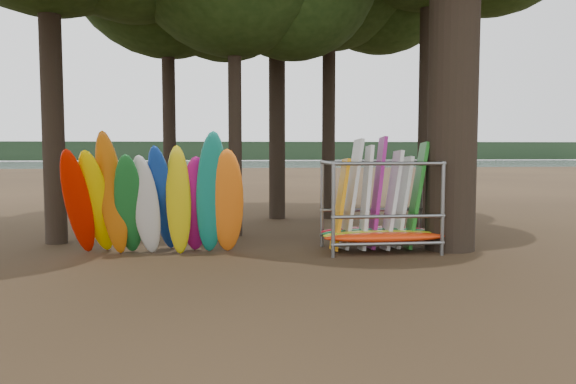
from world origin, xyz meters
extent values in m
plane|color=#47331E|center=(0.00, 0.00, 0.00)|extent=(120.00, 120.00, 0.00)
plane|color=gray|center=(0.00, 60.00, 0.00)|extent=(160.00, 160.00, 0.00)
cube|color=black|center=(0.00, 110.00, 2.00)|extent=(160.00, 4.00, 4.00)
cylinder|color=black|center=(-5.93, 2.41, 5.68)|extent=(0.57, 0.57, 11.35)
cylinder|color=black|center=(-3.20, 5.72, 5.17)|extent=(0.43, 0.43, 10.35)
cylinder|color=black|center=(0.50, 7.11, 5.95)|extent=(0.59, 0.59, 11.91)
cylinder|color=black|center=(2.34, 6.84, 5.70)|extent=(0.47, 0.47, 11.39)
cylinder|color=black|center=(-1.09, 3.19, 4.87)|extent=(0.38, 0.38, 9.74)
cylinder|color=black|center=(5.05, 4.33, 6.56)|extent=(0.50, 0.50, 13.12)
ellipsoid|color=red|center=(-4.77, 0.13, 1.27)|extent=(0.59, 1.96, 2.69)
ellipsoid|color=#FFD400|center=(-4.39, 0.31, 1.26)|extent=(0.74, 2.03, 2.69)
ellipsoid|color=#C35E0D|center=(-4.01, 0.13, 1.47)|extent=(0.79, 1.40, 3.04)
ellipsoid|color=#1A6829|center=(-3.63, 0.16, 1.22)|extent=(0.80, 1.78, 2.56)
ellipsoid|color=beige|center=(-3.25, 0.15, 1.20)|extent=(0.79, 1.38, 2.52)
ellipsoid|color=#133CA2|center=(-2.87, 0.40, 1.31)|extent=(0.78, 2.10, 2.79)
ellipsoid|color=gold|center=(-2.49, 0.11, 1.31)|extent=(0.59, 1.03, 2.71)
ellipsoid|color=#A8116B|center=(-2.11, 0.39, 1.19)|extent=(0.80, 1.49, 2.52)
ellipsoid|color=#148170|center=(-1.73, 0.07, 1.47)|extent=(0.88, 1.65, 3.07)
ellipsoid|color=orange|center=(-1.35, 0.13, 1.27)|extent=(0.77, 1.49, 2.69)
ellipsoid|color=#F0360D|center=(2.42, -0.19, 0.42)|extent=(3.00, 0.55, 0.24)
ellipsoid|color=#C4CB1B|center=(2.42, 0.17, 0.42)|extent=(2.94, 0.55, 0.24)
ellipsoid|color=#197139|center=(2.42, 0.52, 0.42)|extent=(2.86, 0.55, 0.24)
ellipsoid|color=red|center=(2.42, 0.85, 0.42)|extent=(2.79, 0.55, 0.24)
cube|color=orange|center=(1.44, 0.45, 1.15)|extent=(0.45, 0.76, 2.31)
cube|color=silver|center=(1.76, 0.61, 1.40)|extent=(0.58, 0.83, 2.80)
cube|color=silver|center=(2.09, 0.44, 1.30)|extent=(0.34, 0.78, 2.64)
cube|color=#901874|center=(2.42, 0.57, 1.42)|extent=(0.46, 0.78, 2.86)
cube|color=silver|center=(2.74, 0.39, 1.25)|extent=(0.50, 0.78, 2.52)
cube|color=silver|center=(3.07, 0.61, 1.17)|extent=(0.52, 0.79, 2.36)
cube|color=#19731A|center=(3.39, 0.46, 1.36)|extent=(0.61, 0.76, 2.73)
camera|label=1|loc=(-1.44, -13.18, 2.55)|focal=35.00mm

